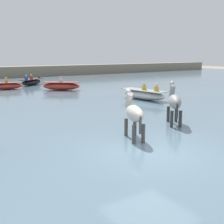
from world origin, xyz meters
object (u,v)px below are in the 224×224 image
object	(u,v)px
boat_far_offshore	(144,94)
horse_lead_grey	(174,103)
horse_trailing_pinto	(134,114)
boat_far_inshore	(31,82)
boat_distant_west	(61,86)
boat_mid_channel	(7,86)

from	to	relation	value
boat_far_offshore	horse_lead_grey	bearing A→B (deg)	-118.78
horse_trailing_pinto	boat_far_inshore	xyz separation A→B (m)	(2.72, 19.96, -0.60)
boat_far_offshore	boat_distant_west	bearing A→B (deg)	108.47
boat_far_inshore	boat_mid_channel	distance (m)	3.60
horse_lead_grey	boat_far_offshore	bearing A→B (deg)	61.22
horse_lead_grey	boat_distant_west	distance (m)	13.94
horse_lead_grey	boat_distant_west	size ratio (longest dim) A/B	0.66
horse_lead_grey	boat_far_offshore	size ratio (longest dim) A/B	0.58
horse_trailing_pinto	boat_mid_channel	bearing A→B (deg)	90.49
boat_mid_channel	boat_distant_west	bearing A→B (deg)	-39.46
boat_distant_west	boat_far_offshore	distance (m)	8.22
horse_lead_grey	boat_mid_channel	size ratio (longest dim) A/B	0.77
horse_lead_grey	boat_far_inshore	bearing A→B (deg)	90.32
boat_far_inshore	horse_trailing_pinto	bearing A→B (deg)	-97.78
horse_lead_grey	boat_distant_west	world-z (taller)	horse_lead_grey
horse_trailing_pinto	horse_lead_grey	bearing A→B (deg)	15.94
horse_lead_grey	horse_trailing_pinto	xyz separation A→B (m)	(-2.83, -0.81, -0.05)
horse_trailing_pinto	boat_far_offshore	world-z (taller)	horse_trailing_pinto
boat_distant_west	boat_far_offshore	bearing A→B (deg)	-71.53
horse_lead_grey	boat_mid_channel	world-z (taller)	horse_lead_grey
boat_distant_west	boat_mid_channel	world-z (taller)	boat_distant_west
boat_distant_west	boat_far_offshore	xyz separation A→B (m)	(2.60, -7.79, -0.02)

